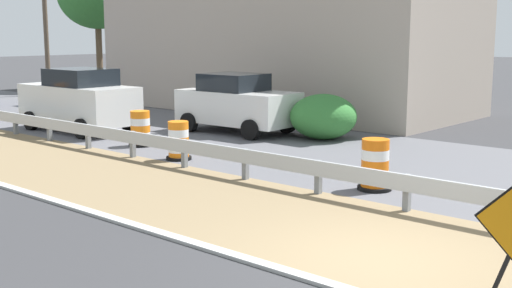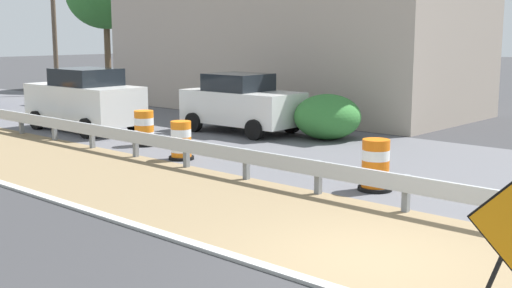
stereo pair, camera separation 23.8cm
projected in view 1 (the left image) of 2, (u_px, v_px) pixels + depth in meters
name	position (u px, v px, depth m)	size (l,w,h in m)	color
ground_plane	(380.00, 261.00, 9.55)	(160.00, 160.00, 0.00)	#333335
median_dirt_strip	(407.00, 247.00, 10.16)	(4.04, 120.00, 0.01)	#7F6B4C
curb_near_edge	(328.00, 286.00, 8.59)	(0.20, 120.00, 0.11)	#ADADA8
guardrail_median	(458.00, 193.00, 11.41)	(0.18, 48.39, 0.71)	#ADB2B7
traffic_barrel_nearest	(375.00, 167.00, 13.76)	(0.72, 0.72, 1.08)	orange
traffic_barrel_close	(179.00, 142.00, 17.05)	(0.66, 0.66, 1.01)	orange
traffic_barrel_mid	(140.00, 130.00, 19.09)	(0.70, 0.70, 1.03)	orange
car_trailing_near_lane	(237.00, 103.00, 21.61)	(2.20, 4.09, 1.94)	silver
car_trailing_far_lane	(79.00, 100.00, 21.87)	(2.14, 4.45, 2.10)	silver
roadside_shop_near	(282.00, 38.00, 28.02)	(7.08, 16.35, 6.01)	#AD9E8E
utility_pole_mid	(45.00, 6.00, 33.79)	(0.24, 1.80, 8.89)	brown
bush_roadside	(323.00, 117.00, 20.32)	(2.07, 2.07, 1.40)	#337533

